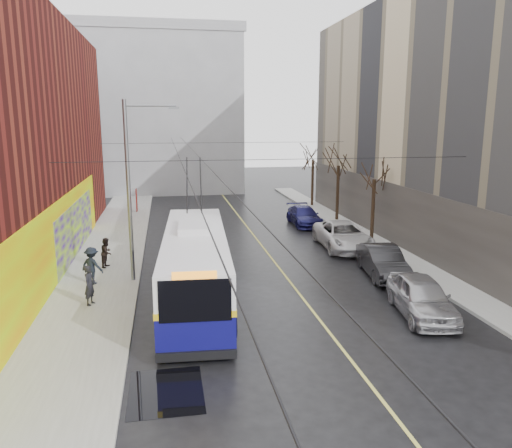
# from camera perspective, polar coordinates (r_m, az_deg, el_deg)

# --- Properties ---
(ground) EXTENTS (140.00, 140.00, 0.00)m
(ground) POSITION_cam_1_polar(r_m,az_deg,el_deg) (17.40, 6.14, -15.79)
(ground) COLOR black
(ground) RESTS_ON ground
(sidewalk_left) EXTENTS (4.00, 60.00, 0.15)m
(sidewalk_left) POSITION_cam_1_polar(r_m,az_deg,el_deg) (28.14, -17.06, -5.16)
(sidewalk_left) COLOR gray
(sidewalk_left) RESTS_ON ground
(sidewalk_right) EXTENTS (2.00, 60.00, 0.15)m
(sidewalk_right) POSITION_cam_1_polar(r_m,az_deg,el_deg) (31.01, 15.94, -3.53)
(sidewalk_right) COLOR gray
(sidewalk_right) RESTS_ON ground
(lane_line) EXTENTS (0.12, 50.00, 0.01)m
(lane_line) POSITION_cam_1_polar(r_m,az_deg,el_deg) (30.46, 1.45, -3.48)
(lane_line) COLOR #BFB74C
(lane_line) RESTS_ON ground
(building_right) EXTENTS (14.06, 36.00, 16.00)m
(building_right) POSITION_cam_1_polar(r_m,az_deg,el_deg) (35.90, 26.97, 10.49)
(building_right) COLOR #C6B48F
(building_right) RESTS_ON ground
(building_far) EXTENTS (20.50, 12.10, 18.00)m
(building_far) POSITION_cam_1_polar(r_m,az_deg,el_deg) (59.77, -12.01, 12.52)
(building_far) COLOR gray
(building_far) RESTS_ON ground
(streetlight_pole) EXTENTS (2.65, 0.60, 9.00)m
(streetlight_pole) POSITION_cam_1_polar(r_m,az_deg,el_deg) (25.02, -13.99, 4.13)
(streetlight_pole) COLOR slate
(streetlight_pole) RESTS_ON ground
(catenary_wires) EXTENTS (18.00, 60.00, 0.22)m
(catenary_wires) POSITION_cam_1_polar(r_m,az_deg,el_deg) (29.65, -6.54, 8.27)
(catenary_wires) COLOR black
(tree_near) EXTENTS (3.20, 3.20, 6.40)m
(tree_near) POSITION_cam_1_polar(r_m,az_deg,el_deg) (33.73, 13.43, 6.29)
(tree_near) COLOR black
(tree_near) RESTS_ON ground
(tree_mid) EXTENTS (3.20, 3.20, 6.68)m
(tree_mid) POSITION_cam_1_polar(r_m,az_deg,el_deg) (40.20, 9.45, 7.69)
(tree_mid) COLOR black
(tree_mid) RESTS_ON ground
(tree_far) EXTENTS (3.20, 3.20, 6.57)m
(tree_far) POSITION_cam_1_polar(r_m,az_deg,el_deg) (46.84, 6.55, 8.20)
(tree_far) COLOR black
(tree_far) RESTS_ON ground
(puddle) EXTENTS (2.22, 2.82, 0.01)m
(puddle) POSITION_cam_1_polar(r_m,az_deg,el_deg) (16.12, -10.25, -18.31)
(puddle) COLOR black
(puddle) RESTS_ON ground
(pigeons_flying) EXTENTS (4.07, 5.05, 0.94)m
(pigeons_flying) POSITION_cam_1_polar(r_m,az_deg,el_deg) (24.83, -7.09, 8.73)
(pigeons_flying) COLOR slate
(trolleybus) EXTENTS (3.55, 12.84, 6.02)m
(trolleybus) POSITION_cam_1_polar(r_m,az_deg,el_deg) (22.62, -6.94, -4.63)
(trolleybus) COLOR #0D0B54
(trolleybus) RESTS_ON ground
(parked_car_a) EXTENTS (2.71, 5.11, 1.66)m
(parked_car_a) POSITION_cam_1_polar(r_m,az_deg,el_deg) (22.07, 18.40, -7.89)
(parked_car_a) COLOR #B0B0B5
(parked_car_a) RESTS_ON ground
(parked_car_b) EXTENTS (2.27, 5.00, 1.59)m
(parked_car_b) POSITION_cam_1_polar(r_m,az_deg,el_deg) (26.92, 14.26, -4.17)
(parked_car_b) COLOR black
(parked_car_b) RESTS_ON ground
(parked_car_c) EXTENTS (3.01, 6.07, 1.66)m
(parked_car_c) POSITION_cam_1_polar(r_m,az_deg,el_deg) (32.17, 9.92, -1.31)
(parked_car_c) COLOR silver
(parked_car_c) RESTS_ON ground
(parked_car_d) EXTENTS (2.07, 4.98, 1.44)m
(parked_car_d) POSITION_cam_1_polar(r_m,az_deg,el_deg) (38.90, 5.52, 0.92)
(parked_car_d) COLOR #181753
(parked_car_d) RESTS_ON ground
(following_car) EXTENTS (2.33, 4.79, 1.57)m
(following_car) POSITION_cam_1_polar(r_m,az_deg,el_deg) (34.82, -8.21, -0.32)
(following_car) COLOR silver
(following_car) RESTS_ON ground
(pedestrian_a) EXTENTS (0.62, 0.75, 1.76)m
(pedestrian_a) POSITION_cam_1_polar(r_m,az_deg,el_deg) (22.92, -18.48, -6.64)
(pedestrian_a) COLOR black
(pedestrian_a) RESTS_ON sidewalk_left
(pedestrian_b) EXTENTS (0.82, 0.93, 1.62)m
(pedestrian_b) POSITION_cam_1_polar(r_m,az_deg,el_deg) (28.40, -16.70, -3.13)
(pedestrian_b) COLOR black
(pedestrian_b) RESTS_ON sidewalk_left
(pedestrian_c) EXTENTS (1.37, 1.19, 1.84)m
(pedestrian_c) POSITION_cam_1_polar(r_m,az_deg,el_deg) (25.70, -18.24, -4.53)
(pedestrian_c) COLOR black
(pedestrian_c) RESTS_ON sidewalk_left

